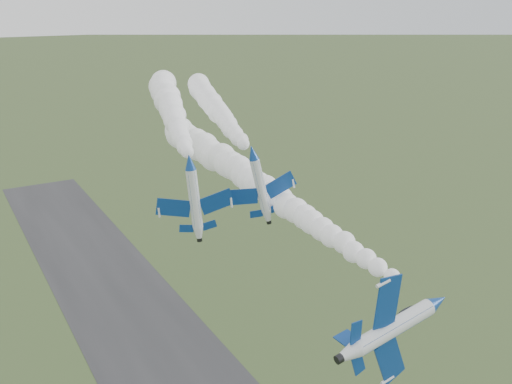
% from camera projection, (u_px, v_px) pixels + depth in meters
% --- Properties ---
extents(jet_lead, '(3.77, 14.44, 11.81)m').
position_uv_depth(jet_lead, '(438.00, 302.00, 57.12)').
color(jet_lead, silver).
extents(smoke_trail_jet_lead, '(8.76, 69.24, 5.76)m').
position_uv_depth(smoke_trail_jet_lead, '(254.00, 182.00, 87.93)').
color(smoke_trail_jet_lead, white).
extents(jet_pair_left, '(10.40, 12.04, 3.10)m').
position_uv_depth(jet_pair_left, '(190.00, 162.00, 73.65)').
color(jet_pair_left, silver).
extents(smoke_trail_jet_pair_left, '(26.12, 59.86, 5.88)m').
position_uv_depth(smoke_trail_jet_pair_left, '(171.00, 109.00, 104.23)').
color(smoke_trail_jet_pair_left, white).
extents(jet_pair_right, '(9.83, 11.76, 3.47)m').
position_uv_depth(jet_pair_right, '(253.00, 153.00, 76.60)').
color(jet_pair_right, silver).
extents(smoke_trail_jet_pair_right, '(17.70, 50.93, 4.75)m').
position_uv_depth(smoke_trail_jet_pair_right, '(216.00, 109.00, 102.67)').
color(smoke_trail_jet_pair_right, white).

